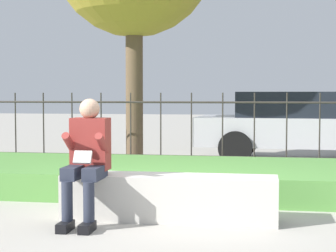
{
  "coord_description": "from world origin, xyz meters",
  "views": [
    {
      "loc": [
        0.9,
        -5.74,
        1.33
      ],
      "look_at": [
        -0.46,
        2.42,
        0.85
      ],
      "focal_mm": 60.0,
      "sensor_mm": 36.0,
      "label": 1
    }
  ],
  "objects": [
    {
      "name": "iron_fence",
      "position": [
        -0.0,
        3.65,
        0.7
      ],
      "size": [
        8.42,
        0.03,
        1.34
      ],
      "color": "#332D28",
      "rests_on": "ground_plane"
    },
    {
      "name": "ground_plane",
      "position": [
        0.0,
        0.0,
        0.0
      ],
      "size": [
        60.0,
        60.0,
        0.0
      ],
      "primitive_type": "plane",
      "color": "#A8A399"
    },
    {
      "name": "grass_berm",
      "position": [
        0.0,
        1.88,
        0.17
      ],
      "size": [
        10.42,
        2.35,
        0.35
      ],
      "color": "#569342",
      "rests_on": "ground_plane"
    },
    {
      "name": "person_seated_reader",
      "position": [
        -0.85,
        -0.27,
        0.7
      ],
      "size": [
        0.42,
        0.73,
        1.28
      ],
      "color": "black",
      "rests_on": "ground_plane"
    },
    {
      "name": "car_parked_center",
      "position": [
        1.74,
        5.48,
        0.73
      ],
      "size": [
        4.34,
        2.02,
        1.36
      ],
      "rotation": [
        0.0,
        0.0,
        -0.06
      ],
      "color": "#B7B7BC",
      "rests_on": "ground_plane"
    },
    {
      "name": "stone_bench",
      "position": [
        -0.05,
        0.0,
        0.21
      ],
      "size": [
        2.25,
        0.46,
        0.48
      ],
      "color": "beige",
      "rests_on": "ground_plane"
    }
  ]
}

